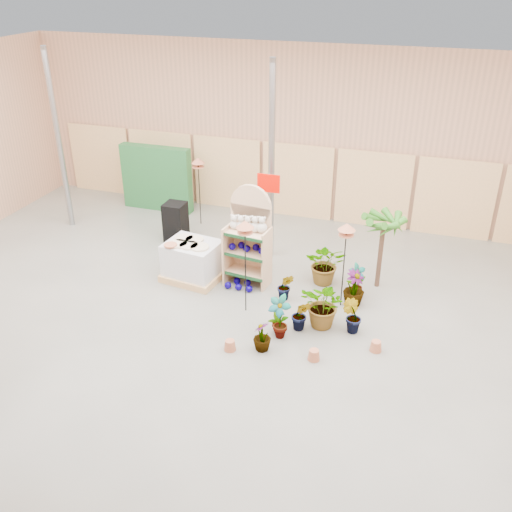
{
  "coord_description": "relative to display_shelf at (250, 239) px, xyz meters",
  "views": [
    {
      "loc": [
        3.46,
        -8.06,
        6.28
      ],
      "look_at": [
        0.3,
        1.5,
        1.0
      ],
      "focal_mm": 40.0,
      "sensor_mm": 36.0,
      "label": 1
    }
  ],
  "objects": [
    {
      "name": "potted_plant_5",
      "position": [
        0.95,
        -0.52,
        -0.69
      ],
      "size": [
        0.37,
        0.31,
        0.61
      ],
      "primitive_type": "imported",
      "rotation": [
        0.0,
        0.0,
        0.13
      ],
      "color": "#2C6B1A",
      "rests_on": "ground"
    },
    {
      "name": "potted_plant_2",
      "position": [
        1.92,
        -1.23,
        -0.52
      ],
      "size": [
        1.05,
        0.98,
        0.95
      ],
      "primitive_type": "imported",
      "rotation": [
        0.0,
        0.0,
        5.95
      ],
      "color": "#2C6B1A",
      "rests_on": "ground"
    },
    {
      "name": "potted_plant_9",
      "position": [
        2.44,
        -1.23,
        -0.66
      ],
      "size": [
        0.41,
        0.36,
        0.67
      ],
      "primitive_type": "imported",
      "rotation": [
        0.0,
        0.0,
        2.96
      ],
      "color": "#2C6B1A",
      "rests_on": "ground"
    },
    {
      "name": "potted_plant_6",
      "position": [
        1.58,
        0.41,
        -0.53
      ],
      "size": [
        0.97,
        0.89,
        0.94
      ],
      "primitive_type": "imported",
      "rotation": [
        0.0,
        0.0,
        0.2
      ],
      "color": "#2C6B1A",
      "rests_on": "ground"
    },
    {
      "name": "pallet_stack",
      "position": [
        -1.21,
        -0.31,
        -0.57
      ],
      "size": [
        1.33,
        1.16,
        0.9
      ],
      "rotation": [
        0.0,
        0.0,
        -0.13
      ],
      "color": "tan",
      "rests_on": "ground"
    },
    {
      "name": "bird_table_front",
      "position": [
        0.32,
        -1.18,
        0.83
      ],
      "size": [
        0.34,
        0.34,
        1.97
      ],
      "color": "black",
      "rests_on": "ground"
    },
    {
      "name": "offer_sign",
      "position": [
        0.17,
        0.79,
        0.57
      ],
      "size": [
        0.5,
        0.08,
        2.2
      ],
      "color": "gray",
      "rests_on": "ground"
    },
    {
      "name": "gazing_balls_floor",
      "position": [
        -0.09,
        -0.39,
        -0.92
      ],
      "size": [
        0.63,
        0.39,
        0.15
      ],
      "color": "#08005E",
      "rests_on": "ground"
    },
    {
      "name": "bird_table_right",
      "position": [
        2.09,
        -0.38,
        0.7
      ],
      "size": [
        0.34,
        0.34,
        1.83
      ],
      "color": "black",
      "rests_on": "ground"
    },
    {
      "name": "gazing_balls_shelf",
      "position": [
        0.0,
        -0.13,
        -0.14
      ],
      "size": [
        0.8,
        0.27,
        0.15
      ],
      "color": "#08005E",
      "rests_on": "display_shelf"
    },
    {
      "name": "potted_plant_8",
      "position": [
        1.12,
        -1.7,
        -0.67
      ],
      "size": [
        0.32,
        0.4,
        0.66
      ],
      "primitive_type": "imported",
      "rotation": [
        0.0,
        0.0,
        1.29
      ],
      "color": "#2C6B1A",
      "rests_on": "ground"
    },
    {
      "name": "teddy_bears",
      "position": [
        0.03,
        -0.1,
        0.39
      ],
      "size": [
        0.81,
        0.22,
        0.36
      ],
      "color": "beige",
      "rests_on": "display_shelf"
    },
    {
      "name": "room",
      "position": [
        0.07,
        -1.28,
        1.22
      ],
      "size": [
        15.2,
        12.1,
        4.7
      ],
      "color": "#65635B",
      "rests_on": "ground"
    },
    {
      "name": "display_shelf",
      "position": [
        0.0,
        0.0,
        0.0
      ],
      "size": [
        0.97,
        0.67,
        2.18
      ],
      "rotation": [
        0.0,
        0.0,
        -0.11
      ],
      "color": "tan",
      "rests_on": "ground"
    },
    {
      "name": "charcoal_planters",
      "position": [
        -2.37,
        1.29,
        -0.5
      ],
      "size": [
        0.5,
        0.5,
        1.0
      ],
      "color": "black",
      "rests_on": "ground"
    },
    {
      "name": "potted_plant_4",
      "position": [
        2.32,
        0.06,
        -0.63
      ],
      "size": [
        0.47,
        0.45,
        0.74
      ],
      "primitive_type": "imported",
      "rotation": [
        0.0,
        0.0,
        0.68
      ],
      "color": "#2C6B1A",
      "rests_on": "ground"
    },
    {
      "name": "trellis_stock",
      "position": [
        -3.73,
        3.01,
        -0.1
      ],
      "size": [
        2.0,
        0.3,
        1.8
      ],
      "primitive_type": "cube",
      "color": "#205C2B",
      "rests_on": "ground"
    },
    {
      "name": "palm",
      "position": [
        2.68,
        0.63,
        0.52
      ],
      "size": [
        0.7,
        0.7,
        1.78
      ],
      "color": "#503525",
      "rests_on": "ground"
    },
    {
      "name": "potted_plant_7",
      "position": [
        1.02,
        -2.3,
        -0.7
      ],
      "size": [
        0.39,
        0.39,
        0.59
      ],
      "primitive_type": "imported",
      "rotation": [
        0.0,
        0.0,
        4.48
      ],
      "color": "#2C6B1A",
      "rests_on": "ground"
    },
    {
      "name": "bird_table_back",
      "position": [
        -2.2,
        2.42,
        0.69
      ],
      "size": [
        0.34,
        0.34,
        1.82
      ],
      "color": "black",
      "rests_on": "ground"
    },
    {
      "name": "potted_plant_3",
      "position": [
        2.31,
        -0.28,
        -0.62
      ],
      "size": [
        0.57,
        0.57,
        0.76
      ],
      "primitive_type": "imported",
      "rotation": [
        0.0,
        0.0,
        1.12
      ],
      "color": "#2C6B1A",
      "rests_on": "ground"
    },
    {
      "name": "potted_plant_0",
      "position": [
        1.2,
        -1.83,
        -0.56
      ],
      "size": [
        0.53,
        0.43,
        0.87
      ],
      "primitive_type": "imported",
      "rotation": [
        0.0,
        0.0,
        5.98
      ],
      "color": "#2C6B1A",
      "rests_on": "ground"
    },
    {
      "name": "potted_plant_1",
      "position": [
        1.52,
        -1.47,
        -0.67
      ],
      "size": [
        0.38,
        0.32,
        0.65
      ],
      "primitive_type": "imported",
      "rotation": [
        0.0,
        0.0,
        0.1
      ],
      "color": "#2C6B1A",
      "rests_on": "ground"
    }
  ]
}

